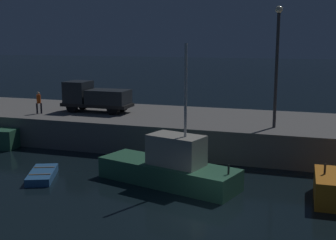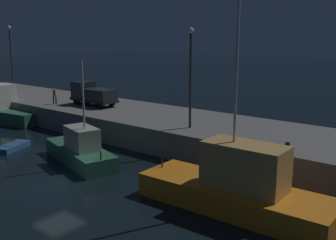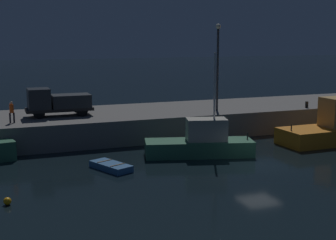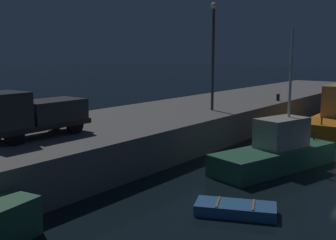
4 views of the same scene
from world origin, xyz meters
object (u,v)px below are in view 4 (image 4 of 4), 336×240
(rowboat_white_mid, at_px, (235,209))
(fishing_boat_blue, at_px, (276,151))
(lamp_post_east, at_px, (213,48))
(bollard_west, at_px, (334,87))
(utility_truck, at_px, (33,114))
(bollard_central, at_px, (278,97))

(rowboat_white_mid, bearing_deg, fishing_boat_blue, 10.70)
(lamp_post_east, bearing_deg, bollard_west, -4.87)
(fishing_boat_blue, relative_size, bollard_west, 16.85)
(lamp_post_east, height_order, bollard_west, lamp_post_east)
(utility_truck, bearing_deg, fishing_boat_blue, -44.48)
(bollard_west, bearing_deg, fishing_boat_blue, -170.05)
(utility_truck, relative_size, bollard_central, 9.29)
(fishing_boat_blue, relative_size, lamp_post_east, 1.08)
(utility_truck, bearing_deg, lamp_post_east, -7.73)
(rowboat_white_mid, height_order, bollard_west, bollard_west)
(lamp_post_east, bearing_deg, utility_truck, 172.27)
(lamp_post_east, xyz_separation_m, bollard_central, (8.44, -1.47, -4.13))
(bollard_west, bearing_deg, rowboat_white_mid, -169.90)
(bollard_central, bearing_deg, fishing_boat_blue, -157.59)
(bollard_west, distance_m, bollard_central, 14.83)
(fishing_boat_blue, bearing_deg, utility_truck, 135.52)
(fishing_boat_blue, xyz_separation_m, rowboat_white_mid, (-6.99, -1.32, -0.72))
(utility_truck, bearing_deg, bollard_central, -8.55)
(fishing_boat_blue, height_order, lamp_post_east, lamp_post_east)
(rowboat_white_mid, xyz_separation_m, lamp_post_east, (11.70, 8.21, 6.27))
(utility_truck, bearing_deg, bollard_west, -5.93)
(rowboat_white_mid, relative_size, bollard_west, 6.91)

